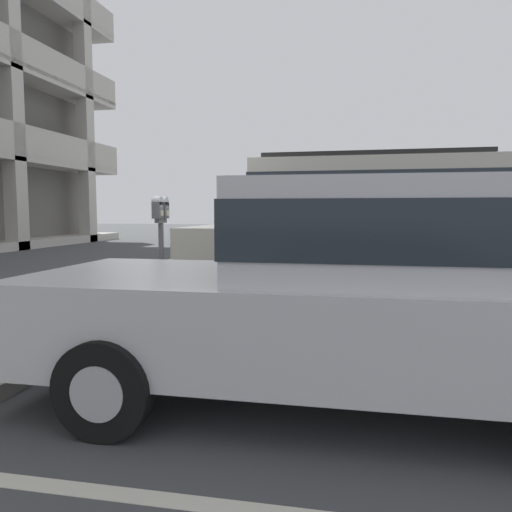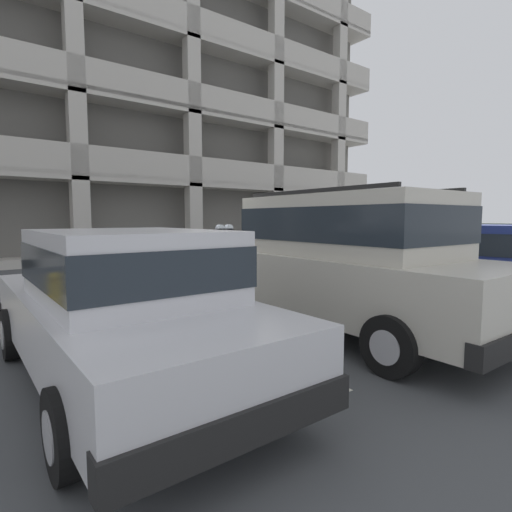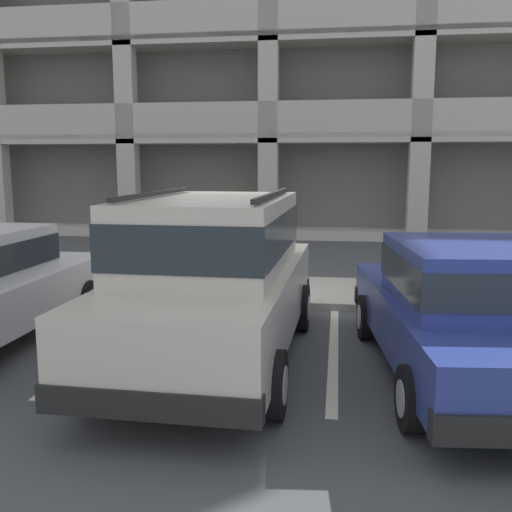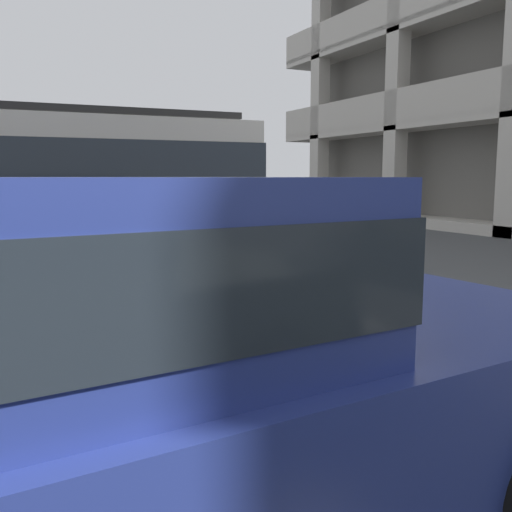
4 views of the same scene
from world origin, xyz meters
name	(u,v)px [view 4 (image 4 of 4)]	position (x,y,z in m)	size (l,w,h in m)	color
ground_plane	(309,331)	(0.00, 0.00, -0.05)	(80.00, 80.00, 0.10)	#444749
sidewalk	(408,308)	(0.00, 1.30, 0.06)	(40.00, 2.20, 0.12)	#ADA89E
parking_stall_lines	(247,398)	(1.48, -1.40, 0.00)	(11.99, 4.80, 0.01)	silver
silver_suv	(64,232)	(0.08, -2.40, 1.09)	(2.10, 4.82, 2.03)	beige
red_sedan	(44,231)	(-3.10, -2.27, 0.82)	(1.85, 4.48, 1.54)	silver
dark_hatchback	(111,371)	(2.87, -2.60, 0.82)	(2.17, 4.63, 1.54)	navy
parking_meter_near	(329,211)	(-0.20, 0.35, 1.17)	(0.35, 0.12, 1.41)	#595B60
parking_meter_far	(169,192)	(-6.13, 0.39, 1.23)	(0.35, 0.12, 1.49)	#595B60
fire_hydrant	(210,237)	(-4.55, 0.65, 0.46)	(0.30, 0.30, 0.70)	gold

